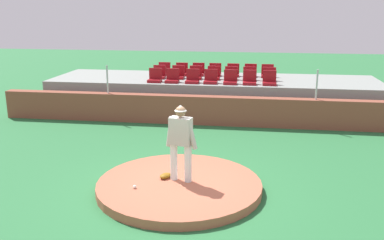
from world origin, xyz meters
name	(u,v)px	position (x,y,z in m)	size (l,w,h in m)	color
ground_plane	(179,190)	(0.00, 0.00, 0.00)	(60.00, 60.00, 0.00)	#2A6C3A
pitchers_mound	(179,186)	(0.00, 0.00, 0.10)	(3.63, 3.63, 0.19)	#AF5F44
pitcher	(181,137)	(0.02, 0.09, 1.19)	(0.74, 0.35, 1.72)	white
baseball	(135,187)	(-0.88, -0.48, 0.23)	(0.07, 0.07, 0.07)	white
fielding_glove	(165,176)	(-0.34, 0.16, 0.25)	(0.30, 0.20, 0.11)	#885813
brick_barrier	(207,110)	(0.00, 5.51, 0.49)	(14.64, 0.40, 0.99)	brown
fence_post_left	(107,79)	(-3.52, 5.51, 1.48)	(0.06, 0.06, 0.98)	silver
fence_post_right	(317,85)	(3.58, 5.51, 1.48)	(0.06, 0.06, 0.98)	silver
bleacher_platform	(214,94)	(0.00, 7.78, 0.61)	(12.58, 3.29, 1.23)	gray
stadium_chair_0	(155,78)	(-2.09, 6.68, 1.38)	(0.48, 0.44, 0.50)	maroon
stadium_chair_1	(172,78)	(-1.43, 6.67, 1.38)	(0.48, 0.44, 0.50)	maroon
stadium_chair_2	(192,79)	(-0.68, 6.67, 1.38)	(0.48, 0.44, 0.50)	maroon
stadium_chair_3	(211,79)	(-0.01, 6.69, 1.38)	(0.48, 0.44, 0.50)	maroon
stadium_chair_4	(230,80)	(0.71, 6.66, 1.38)	(0.48, 0.44, 0.50)	maroon
stadium_chair_5	(250,80)	(1.40, 6.68, 1.38)	(0.48, 0.44, 0.50)	maroon
stadium_chair_6	(269,80)	(2.10, 6.69, 1.38)	(0.48, 0.44, 0.50)	maroon
stadium_chair_7	(159,74)	(-2.12, 7.51, 1.38)	(0.48, 0.44, 0.50)	maroon
stadium_chair_8	(178,74)	(-1.38, 7.56, 1.38)	(0.48, 0.44, 0.50)	maroon
stadium_chair_9	(196,75)	(-0.69, 7.56, 1.38)	(0.48, 0.44, 0.50)	maroon
stadium_chair_10	(214,75)	(0.01, 7.57, 1.38)	(0.48, 0.44, 0.50)	maroon
stadium_chair_11	(231,76)	(0.68, 7.56, 1.38)	(0.48, 0.44, 0.50)	maroon
stadium_chair_12	(249,76)	(1.38, 7.55, 1.38)	(0.48, 0.44, 0.50)	maroon
stadium_chair_13	(269,77)	(2.12, 7.52, 1.38)	(0.48, 0.44, 0.50)	maroon
stadium_chair_14	(164,71)	(-2.11, 8.41, 1.38)	(0.48, 0.44, 0.50)	maroon
stadium_chair_15	(182,71)	(-1.38, 8.39, 1.38)	(0.48, 0.44, 0.50)	maroon
stadium_chair_16	(198,72)	(-0.70, 8.45, 1.38)	(0.48, 0.44, 0.50)	maroon
stadium_chair_17	(215,72)	(-0.02, 8.44, 1.38)	(0.48, 0.44, 0.50)	maroon
stadium_chair_18	(233,72)	(0.71, 8.42, 1.38)	(0.48, 0.44, 0.50)	maroon
stadium_chair_19	(250,73)	(1.41, 8.44, 1.38)	(0.48, 0.44, 0.50)	maroon
stadium_chair_20	(267,73)	(2.07, 8.40, 1.38)	(0.48, 0.44, 0.50)	maroon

